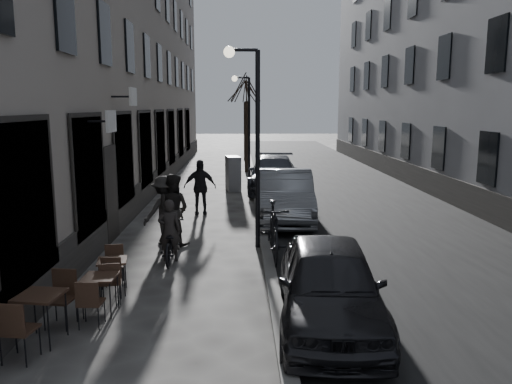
{
  "coord_description": "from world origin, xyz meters",
  "views": [
    {
      "loc": [
        -0.44,
        -6.62,
        3.64
      ],
      "look_at": [
        -0.1,
        4.05,
        1.8
      ],
      "focal_mm": 35.0,
      "sensor_mm": 36.0,
      "label": 1
    }
  ],
  "objects": [
    {
      "name": "tree_near",
      "position": [
        -0.1,
        21.0,
        4.66
      ],
      "size": [
        2.4,
        2.4,
        5.7
      ],
      "color": "black",
      "rests_on": "ground"
    },
    {
      "name": "pedestrian_far",
      "position": [
        -1.82,
        10.12,
        0.93
      ],
      "size": [
        1.13,
        0.54,
        1.87
      ],
      "primitive_type": "imported",
      "rotation": [
        0.0,
        0.0,
        0.08
      ],
      "color": "black",
      "rests_on": "ground"
    },
    {
      "name": "car_far",
      "position": [
        1.0,
        14.69,
        0.75
      ],
      "size": [
        2.48,
        5.31,
        1.5
      ],
      "primitive_type": "imported",
      "rotation": [
        0.0,
        0.0,
        -0.07
      ],
      "color": "#383A42",
      "rests_on": "ground"
    },
    {
      "name": "bicycle",
      "position": [
        -2.12,
        4.89,
        0.46
      ],
      "size": [
        0.67,
        1.76,
        0.91
      ],
      "primitive_type": "imported",
      "rotation": [
        0.0,
        0.0,
        3.18
      ],
      "color": "black",
      "rests_on": "ground"
    },
    {
      "name": "pedestrian_mid",
      "position": [
        -2.47,
        6.4,
        0.92
      ],
      "size": [
        1.35,
        1.27,
        1.83
      ],
      "primitive_type": "imported",
      "rotation": [
        0.0,
        0.0,
        3.81
      ],
      "color": "#2C2A27",
      "rests_on": "ground"
    },
    {
      "name": "cyclist_rider",
      "position": [
        -2.12,
        4.89,
        0.75
      ],
      "size": [
        0.56,
        0.38,
        1.49
      ],
      "primitive_type": "imported",
      "rotation": [
        0.0,
        0.0,
        3.18
      ],
      "color": "#2A2624",
      "rests_on": "ground"
    },
    {
      "name": "ground",
      "position": [
        0.0,
        0.0,
        0.0
      ],
      "size": [
        120.0,
        120.0,
        0.0
      ],
      "primitive_type": "plane",
      "color": "#393734",
      "rests_on": "ground"
    },
    {
      "name": "tree_far",
      "position": [
        -0.1,
        27.0,
        4.66
      ],
      "size": [
        2.4,
        2.4,
        5.7
      ],
      "color": "black",
      "rests_on": "ground"
    },
    {
      "name": "building_right",
      "position": [
        9.5,
        16.5,
        8.0
      ],
      "size": [
        4.0,
        35.0,
        16.0
      ],
      "primitive_type": "cube",
      "color": "gray",
      "rests_on": "ground"
    },
    {
      "name": "bistro_set_c",
      "position": [
        -2.96,
        2.83,
        0.42
      ],
      "size": [
        0.65,
        1.41,
        0.81
      ],
      "rotation": [
        0.0,
        0.0,
        0.18
      ],
      "color": "#321E16",
      "rests_on": "ground"
    },
    {
      "name": "car_mid",
      "position": [
        1.0,
        9.07,
        0.8
      ],
      "size": [
        2.01,
        4.97,
        1.6
      ],
      "primitive_type": "imported",
      "rotation": [
        0.0,
        0.0,
        -0.06
      ],
      "color": "gray",
      "rests_on": "ground"
    },
    {
      "name": "moped",
      "position": [
        0.35,
        5.01,
        0.68
      ],
      "size": [
        0.64,
        2.26,
        1.36
      ],
      "primitive_type": "imported",
      "rotation": [
        0.0,
        0.0,
        -0.0
      ],
      "color": "black",
      "rests_on": "ground"
    },
    {
      "name": "bistro_set_a",
      "position": [
        -3.54,
        0.77,
        0.48
      ],
      "size": [
        0.73,
        1.63,
        0.93
      ],
      "rotation": [
        0.0,
        0.0,
        -0.15
      ],
      "color": "#321E16",
      "rests_on": "ground"
    },
    {
      "name": "building_left",
      "position": [
        -6.0,
        16.5,
        8.0
      ],
      "size": [
        4.0,
        35.0,
        16.0
      ],
      "primitive_type": "cube",
      "color": "gray",
      "rests_on": "ground"
    },
    {
      "name": "pedestrian_near",
      "position": [
        -2.23,
        6.3,
        0.95
      ],
      "size": [
        1.13,
        1.02,
        1.9
      ],
      "primitive_type": "imported",
      "rotation": [
        0.0,
        0.0,
        2.75
      ],
      "color": "black",
      "rests_on": "ground"
    },
    {
      "name": "car_near",
      "position": [
        1.04,
        1.28,
        0.71
      ],
      "size": [
        2.05,
        4.32,
        1.43
      ],
      "primitive_type": "imported",
      "rotation": [
        0.0,
        0.0,
        -0.09
      ],
      "color": "black",
      "rests_on": "ground"
    },
    {
      "name": "kerb",
      "position": [
        0.2,
        16.0,
        0.06
      ],
      "size": [
        0.25,
        60.0,
        0.12
      ],
      "primitive_type": "cube",
      "color": "slate",
      "rests_on": "ground"
    },
    {
      "name": "bistro_set_b",
      "position": [
        -2.92,
        1.84,
        0.43
      ],
      "size": [
        0.59,
        1.41,
        0.83
      ],
      "rotation": [
        0.0,
        0.0,
        -0.03
      ],
      "color": "#321E16",
      "rests_on": "ground"
    },
    {
      "name": "streetlamp_far",
      "position": [
        -0.17,
        18.0,
        3.16
      ],
      "size": [
        0.9,
        0.28,
        5.09
      ],
      "color": "black",
      "rests_on": "ground"
    },
    {
      "name": "utility_cabinet",
      "position": [
        -0.76,
        14.91,
        0.75
      ],
      "size": [
        0.72,
        1.08,
        1.5
      ],
      "primitive_type": "cube",
      "rotation": [
        0.0,
        0.0,
        0.18
      ],
      "color": "slate",
      "rests_on": "ground"
    },
    {
      "name": "road",
      "position": [
        3.85,
        16.0,
        0.0
      ],
      "size": [
        7.3,
        60.0,
        0.0
      ],
      "primitive_type": "cube",
      "color": "black",
      "rests_on": "ground"
    },
    {
      "name": "streetlamp_near",
      "position": [
        -0.17,
        6.0,
        3.16
      ],
      "size": [
        0.9,
        0.28,
        5.09
      ],
      "color": "black",
      "rests_on": "ground"
    }
  ]
}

